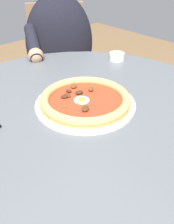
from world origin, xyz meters
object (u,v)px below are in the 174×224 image
at_px(pizza_on_plate, 85,100).
at_px(diner_person, 61,77).
at_px(dining_table, 82,145).
at_px(ramekin_capers, 117,56).
at_px(cafe_chair_diner, 59,65).

bearing_deg(pizza_on_plate, diner_person, -120.14).
xyz_separation_m(dining_table, ramekin_capers, (-0.39, -0.20, 0.17)).
bearing_deg(dining_table, ramekin_capers, -152.45).
bearing_deg(ramekin_capers, dining_table, 27.55).
relative_size(ramekin_capers, diner_person, 0.06).
relative_size(pizza_on_plate, ramekin_capers, 4.80).
height_order(ramekin_capers, diner_person, diner_person).
distance_m(dining_table, cafe_chair_diner, 0.89).
distance_m(ramekin_capers, cafe_chair_diner, 0.61).
height_order(dining_table, diner_person, diner_person).
bearing_deg(pizza_on_plate, cafe_chair_diner, -120.48).
height_order(dining_table, cafe_chair_diner, cafe_chair_diner).
bearing_deg(pizza_on_plate, dining_table, 13.92).
distance_m(dining_table, diner_person, 0.75).
distance_m(pizza_on_plate, ramekin_capers, 0.41).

